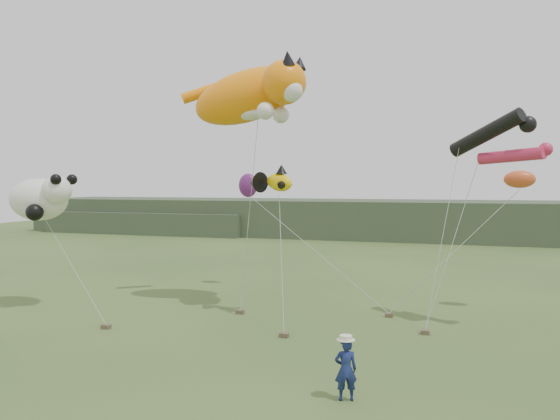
{
  "coord_description": "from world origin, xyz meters",
  "views": [
    {
      "loc": [
        4.79,
        -15.48,
        5.8
      ],
      "look_at": [
        -1.21,
        3.0,
        4.88
      ],
      "focal_mm": 35.0,
      "sensor_mm": 36.0,
      "label": 1
    }
  ],
  "objects": [
    {
      "name": "panda_kite",
      "position": [
        -13.74,
        5.33,
        5.13
      ],
      "size": [
        3.51,
        2.27,
        2.18
      ],
      "color": "white",
      "rests_on": "ground"
    },
    {
      "name": "sandbag_anchors",
      "position": [
        -1.71,
        5.64,
        0.08
      ],
      "size": [
        12.56,
        5.71,
        0.17
      ],
      "color": "brown",
      "rests_on": "ground"
    },
    {
      "name": "misc_kites",
      "position": [
        -0.25,
        12.36,
        5.86
      ],
      "size": [
        15.12,
        2.59,
        1.36
      ],
      "color": "#CD4D22",
      "rests_on": "ground"
    },
    {
      "name": "cat_kite",
      "position": [
        -4.3,
        8.68,
        10.03
      ],
      "size": [
        7.06,
        3.79,
        3.77
      ],
      "color": "orange",
      "rests_on": "ground"
    },
    {
      "name": "tube_kites",
      "position": [
        6.46,
        8.07,
        7.58
      ],
      "size": [
        3.87,
        2.45,
        2.14
      ],
      "color": "black",
      "rests_on": "ground"
    },
    {
      "name": "ground",
      "position": [
        0.0,
        0.0,
        0.0
      ],
      "size": [
        120.0,
        120.0,
        0.0
      ],
      "primitive_type": "plane",
      "color": "#385123",
      "rests_on": "ground"
    },
    {
      "name": "fish_kite",
      "position": [
        -2.98,
        7.07,
        5.91
      ],
      "size": [
        2.58,
        1.68,
        1.25
      ],
      "color": "#F1BE04",
      "rests_on": "ground"
    },
    {
      "name": "headland",
      "position": [
        -3.11,
        44.69,
        1.92
      ],
      "size": [
        90.0,
        13.0,
        4.0
      ],
      "color": "#2D3D28",
      "rests_on": "ground"
    },
    {
      "name": "festival_attendant",
      "position": [
        2.02,
        -1.26,
        0.84
      ],
      "size": [
        0.71,
        0.59,
        1.68
      ],
      "primitive_type": "imported",
      "rotation": [
        0.0,
        0.0,
        3.51
      ],
      "color": "navy",
      "rests_on": "ground"
    }
  ]
}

